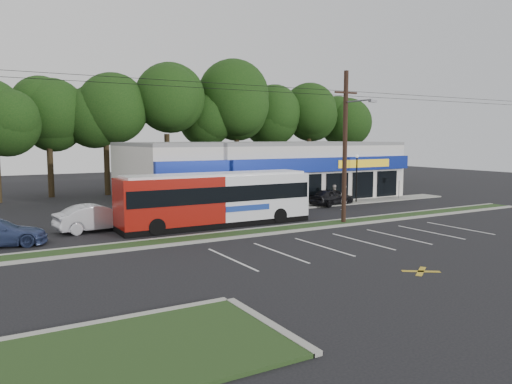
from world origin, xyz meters
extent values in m
plane|color=black|center=(0.00, 0.00, 0.00)|extent=(120.00, 120.00, 0.00)
cube|color=#1E3415|center=(0.00, 1.00, 0.06)|extent=(40.00, 1.60, 0.12)
cube|color=#9E9E93|center=(0.00, 0.15, 0.07)|extent=(40.00, 0.25, 0.14)
cube|color=#9E9E93|center=(0.00, 1.85, 0.07)|extent=(40.00, 0.25, 0.14)
cube|color=#1E3415|center=(-15.00, -12.00, 0.06)|extent=(8.00, 5.00, 0.12)
cube|color=#9E9E93|center=(5.00, 9.00, 0.05)|extent=(32.00, 2.20, 0.10)
cube|color=silver|center=(5.50, 16.00, 2.50)|extent=(25.00, 12.00, 5.00)
cube|color=navy|center=(5.50, 9.75, 3.40)|extent=(25.00, 0.50, 1.20)
cube|color=black|center=(5.50, 9.94, 1.40)|extent=(24.00, 0.12, 2.40)
cube|color=yellow|center=(12.50, 9.48, 3.40)|extent=(6.00, 0.06, 0.70)
cube|color=gray|center=(5.50, 16.00, 5.15)|extent=(25.00, 12.00, 0.30)
cylinder|color=black|center=(3.00, 1.00, 5.00)|extent=(0.30, 0.30, 10.00)
cube|color=black|center=(3.00, 1.00, 8.60)|extent=(1.80, 0.12, 0.12)
cylinder|color=#59595E|center=(3.00, -0.20, 8.00)|extent=(0.10, 2.40, 0.10)
cube|color=#59595E|center=(3.00, -1.50, 7.90)|extent=(0.50, 0.25, 0.15)
cylinder|color=black|center=(0.00, 1.00, 8.70)|extent=(50.00, 0.02, 0.02)
cylinder|color=black|center=(0.00, 1.00, 8.40)|extent=(50.00, 0.02, 0.02)
cylinder|color=black|center=(11.00, 8.80, 2.00)|extent=(0.12, 0.12, 4.00)
sphere|color=silver|center=(11.00, 8.80, 4.10)|extent=(0.30, 0.30, 0.30)
cylinder|color=#59595E|center=(16.00, 8.60, 1.10)|extent=(0.06, 0.06, 2.20)
cube|color=white|center=(16.00, 8.55, 2.00)|extent=(0.45, 0.04, 0.45)
cylinder|color=black|center=(-11.00, 26.00, 2.86)|extent=(0.56, 0.56, 5.72)
sphere|color=black|center=(-11.00, 26.00, 8.45)|extent=(6.76, 6.76, 6.76)
cylinder|color=black|center=(-6.00, 26.00, 2.86)|extent=(0.56, 0.56, 5.72)
sphere|color=black|center=(-6.00, 26.00, 8.45)|extent=(6.76, 6.76, 6.76)
cylinder|color=black|center=(-1.00, 26.00, 2.86)|extent=(0.56, 0.56, 5.72)
sphere|color=black|center=(-1.00, 26.00, 8.45)|extent=(6.76, 6.76, 6.76)
cylinder|color=black|center=(4.00, 26.00, 2.86)|extent=(0.56, 0.56, 5.72)
sphere|color=black|center=(4.00, 26.00, 8.45)|extent=(6.76, 6.76, 6.76)
cylinder|color=black|center=(9.00, 26.00, 2.86)|extent=(0.56, 0.56, 5.72)
sphere|color=black|center=(9.00, 26.00, 8.45)|extent=(6.76, 6.76, 6.76)
cylinder|color=black|center=(14.00, 26.00, 2.86)|extent=(0.56, 0.56, 5.72)
sphere|color=black|center=(14.00, 26.00, 8.45)|extent=(6.76, 6.76, 6.76)
cylinder|color=black|center=(19.00, 26.00, 2.86)|extent=(0.56, 0.56, 5.72)
sphere|color=black|center=(19.00, 26.00, 8.45)|extent=(6.76, 6.76, 6.76)
cylinder|color=black|center=(24.00, 26.00, 2.86)|extent=(0.56, 0.56, 5.72)
sphere|color=black|center=(24.00, 26.00, 8.45)|extent=(6.76, 6.76, 6.76)
cube|color=maroon|center=(-7.84, 4.51, 1.83)|extent=(6.36, 2.67, 2.91)
cube|color=white|center=(-1.48, 4.49, 1.83)|extent=(6.36, 2.67, 2.91)
cube|color=black|center=(-4.66, 4.50, 0.21)|extent=(12.72, 2.64, 0.37)
cube|color=black|center=(-4.66, 4.50, 2.17)|extent=(12.46, 2.76, 1.01)
cube|color=black|center=(1.72, 4.47, 2.01)|extent=(0.07, 2.25, 1.48)
cube|color=#193899|center=(-3.08, 3.16, 1.22)|extent=(3.18, 0.04, 0.37)
cube|color=white|center=(-4.66, 4.50, 3.33)|extent=(12.08, 2.43, 0.19)
cylinder|color=black|center=(-9.11, 3.31, 0.51)|extent=(1.02, 0.30, 1.02)
cylinder|color=black|center=(-9.10, 5.72, 0.51)|extent=(1.02, 0.30, 1.02)
cylinder|color=black|center=(-0.60, 3.28, 0.51)|extent=(1.02, 0.30, 1.02)
cylinder|color=black|center=(-0.59, 5.69, 0.51)|extent=(1.02, 0.30, 1.02)
imported|color=black|center=(8.00, 8.50, 0.73)|extent=(4.53, 2.52, 1.46)
imported|color=#B8B9C1|center=(-11.78, 6.57, 0.82)|extent=(5.14, 2.31, 1.64)
imported|color=silver|center=(7.19, 6.00, 0.99)|extent=(0.85, 0.71, 1.98)
imported|color=beige|center=(8.24, 8.50, 0.87)|extent=(0.99, 0.87, 1.74)
camera|label=1|loc=(-18.53, -24.41, 5.66)|focal=35.00mm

